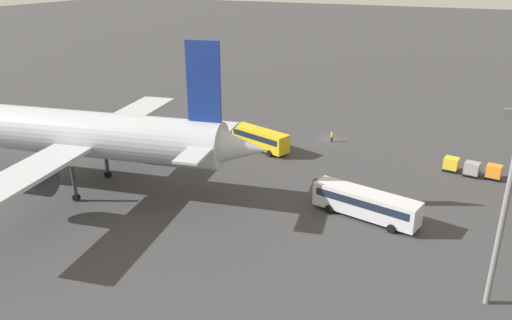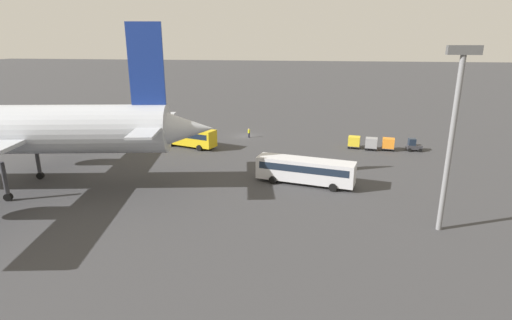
{
  "view_description": "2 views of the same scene",
  "coord_description": "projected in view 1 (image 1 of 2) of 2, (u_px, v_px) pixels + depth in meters",
  "views": [
    {
      "loc": [
        -23.37,
        76.81,
        27.34
      ],
      "look_at": [
        4.59,
        18.78,
        2.07
      ],
      "focal_mm": 35.0,
      "sensor_mm": 36.0,
      "label": 1
    },
    {
      "loc": [
        -13.91,
        73.66,
        17.65
      ],
      "look_at": [
        -5.76,
        23.27,
        2.33
      ],
      "focal_mm": 28.0,
      "sensor_mm": 36.0,
      "label": 2
    }
  ],
  "objects": [
    {
      "name": "shuttle_bus_far",
      "position": [
        366.0,
        202.0,
        57.1
      ],
      "size": [
        12.76,
        5.27,
        3.25
      ],
      "rotation": [
        0.0,
        0.0,
        -0.2
      ],
      "color": "silver",
      "rests_on": "ground"
    },
    {
      "name": "shuttle_bus_near",
      "position": [
        260.0,
        138.0,
        78.4
      ],
      "size": [
        10.45,
        5.58,
        3.26
      ],
      "rotation": [
        0.0,
        0.0,
        -0.31
      ],
      "color": "gold",
      "rests_on": "ground"
    },
    {
      "name": "light_pole",
      "position": [
        508.0,
        192.0,
        39.36
      ],
      "size": [
        2.8,
        0.7,
        17.27
      ],
      "color": "slate",
      "rests_on": "ground"
    },
    {
      "name": "worker_person",
      "position": [
        332.0,
        137.0,
        82.3
      ],
      "size": [
        0.38,
        0.38,
        1.74
      ],
      "color": "#1E1E2D",
      "rests_on": "ground"
    },
    {
      "name": "cargo_cart_grey",
      "position": [
        472.0,
        168.0,
        68.66
      ],
      "size": [
        2.22,
        1.95,
        2.06
      ],
      "rotation": [
        0.0,
        0.0,
        -0.15
      ],
      "color": "#38383D",
      "rests_on": "ground"
    },
    {
      "name": "cargo_cart_yellow",
      "position": [
        451.0,
        163.0,
        70.34
      ],
      "size": [
        2.22,
        1.95,
        2.06
      ],
      "rotation": [
        0.0,
        0.0,
        -0.15
      ],
      "color": "#38383D",
      "rests_on": "ground"
    },
    {
      "name": "airplane",
      "position": [
        76.0,
        134.0,
        62.99
      ],
      "size": [
        50.17,
        42.74,
        19.68
      ],
      "rotation": [
        0.0,
        0.0,
        0.19
      ],
      "color": "#B2B7C1",
      "rests_on": "ground"
    },
    {
      "name": "cargo_cart_orange",
      "position": [
        494.0,
        171.0,
        67.68
      ],
      "size": [
        2.22,
        1.95,
        2.06
      ],
      "rotation": [
        0.0,
        0.0,
        -0.15
      ],
      "color": "#38383D",
      "rests_on": "ground"
    },
    {
      "name": "ground_plane",
      "position": [
        329.0,
        139.0,
        83.84
      ],
      "size": [
        600.0,
        600.0,
        0.0
      ],
      "primitive_type": "plane",
      "color": "#38383A"
    }
  ]
}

